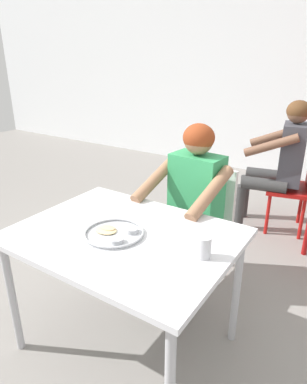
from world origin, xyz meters
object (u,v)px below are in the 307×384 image
object	(u,v)px
chair_foreground	(204,218)
diner_foreground	(189,200)
chair_red_left	(298,182)
thali_tray	(115,233)
patron_background	(281,156)
table_foreground	(124,245)
drinking_cup	(204,246)

from	to	relation	value
chair_foreground	diner_foreground	bearing A→B (deg)	-94.21
chair_foreground	chair_red_left	xyz separation A→B (m)	(0.41, 1.17, 0.01)
thali_tray	chair_red_left	xyz separation A→B (m)	(0.50, 2.07, -0.25)
chair_foreground	chair_red_left	bearing A→B (deg)	70.53
chair_foreground	diner_foreground	xyz separation A→B (m)	(-0.02, -0.22, 0.22)
chair_foreground	patron_background	bearing A→B (deg)	77.64
diner_foreground	table_foreground	bearing A→B (deg)	-93.90
table_foreground	thali_tray	distance (m)	0.10
thali_tray	drinking_cup	world-z (taller)	drinking_cup
thali_tray	drinking_cup	size ratio (longest dim) A/B	2.97
table_foreground	diner_foreground	size ratio (longest dim) A/B	0.94
chair_foreground	thali_tray	bearing A→B (deg)	-95.58
chair_red_left	thali_tray	bearing A→B (deg)	-103.63
chair_foreground	diner_foreground	size ratio (longest dim) A/B	0.71
drinking_cup	patron_background	xyz separation A→B (m)	(-0.14, 1.95, -0.06)
table_foreground	diner_foreground	world-z (taller)	diner_foreground
drinking_cup	diner_foreground	distance (m)	0.74
diner_foreground	patron_background	bearing A→B (deg)	78.96
diner_foreground	chair_red_left	xyz separation A→B (m)	(0.43, 1.39, -0.22)
drinking_cup	diner_foreground	size ratio (longest dim) A/B	0.09
drinking_cup	chair_red_left	size ratio (longest dim) A/B	0.12
chair_foreground	chair_red_left	size ratio (longest dim) A/B	1.00
diner_foreground	patron_background	world-z (taller)	patron_background
thali_tray	chair_foreground	xyz separation A→B (m)	(0.09, 0.90, -0.26)
patron_background	diner_foreground	bearing A→B (deg)	-101.04
drinking_cup	patron_background	distance (m)	1.95
table_foreground	drinking_cup	distance (m)	0.46
table_foreground	chair_red_left	world-z (taller)	chair_red_left
chair_red_left	drinking_cup	bearing A→B (deg)	-90.95
table_foreground	drinking_cup	world-z (taller)	drinking_cup
chair_foreground	patron_background	distance (m)	1.17
chair_red_left	patron_background	size ratio (longest dim) A/B	0.69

